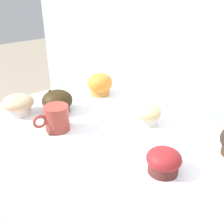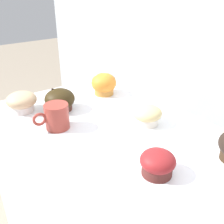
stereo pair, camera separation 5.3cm
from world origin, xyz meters
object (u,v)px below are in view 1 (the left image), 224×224
(muffin_front_left, at_px, (57,102))
(coffee_cup, at_px, (56,118))
(muffin_front_right, at_px, (146,113))
(muffin_front_center, at_px, (100,85))
(muffin_back_center, at_px, (18,104))
(muffin_back_right, at_px, (164,161))

(muffin_front_left, xyz_separation_m, coffee_cup, (0.12, -0.07, 0.01))
(muffin_front_right, xyz_separation_m, coffee_cup, (-0.15, -0.27, 0.01))
(muffin_front_center, distance_m, muffin_front_right, 0.30)
(muffin_front_left, height_order, muffin_front_right, muffin_front_left)
(muffin_front_center, height_order, muffin_front_left, muffin_front_center)
(muffin_front_right, relative_size, muffin_back_center, 0.91)
(muffin_back_center, bearing_deg, muffin_front_right, 42.67)
(muffin_front_center, relative_size, muffin_front_right, 1.05)
(muffin_back_right, bearing_deg, muffin_front_left, -175.87)
(muffin_front_center, relative_size, muffin_back_right, 1.18)
(coffee_cup, bearing_deg, muffin_front_right, 60.29)
(muffin_back_center, bearing_deg, muffin_back_right, 15.71)
(muffin_front_left, bearing_deg, muffin_back_center, -120.66)
(muffin_front_left, relative_size, coffee_cup, 0.94)
(muffin_front_right, distance_m, muffin_back_center, 0.47)
(muffin_front_left, distance_m, muffin_back_center, 0.14)
(muffin_front_left, distance_m, muffin_front_right, 0.34)
(muffin_front_center, relative_size, muffin_front_left, 0.95)
(muffin_back_right, height_order, muffin_front_left, muffin_front_left)
(muffin_back_right, height_order, muffin_back_center, muffin_back_center)
(muffin_back_right, xyz_separation_m, muffin_back_center, (-0.57, -0.16, 0.01))
(coffee_cup, bearing_deg, muffin_front_center, 116.89)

